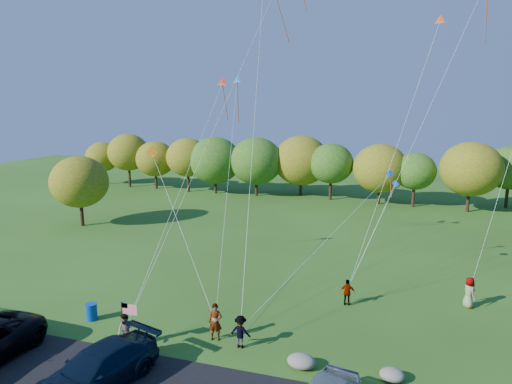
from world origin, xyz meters
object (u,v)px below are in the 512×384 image
at_px(flyer_c, 240,332).
at_px(flyer_d, 347,292).
at_px(flyer_e, 469,292).
at_px(flyer_a, 215,322).
at_px(flyer_b, 125,331).
at_px(minivan_navy, 97,369).
at_px(park_bench, 15,318).
at_px(trash_barrel, 91,312).

xyz_separation_m(flyer_c, flyer_d, (4.50, 6.51, -0.03)).
bearing_deg(flyer_e, flyer_a, 97.06).
xyz_separation_m(flyer_d, flyer_e, (6.91, 1.86, 0.13)).
relative_size(flyer_b, flyer_d, 1.11).
bearing_deg(flyer_a, minivan_navy, -131.88).
relative_size(minivan_navy, park_bench, 2.99).
bearing_deg(flyer_b, flyer_a, 48.03).
relative_size(park_bench, trash_barrel, 2.06).
height_order(minivan_navy, flyer_a, flyer_a).
height_order(flyer_b, park_bench, flyer_b).
height_order(flyer_d, park_bench, flyer_d).
distance_m(minivan_navy, flyer_c, 6.84).
height_order(flyer_a, flyer_d, flyer_a).
bearing_deg(trash_barrel, flyer_a, 0.36).
xyz_separation_m(park_bench, trash_barrel, (3.29, 2.05, -0.10)).
bearing_deg(flyer_d, trash_barrel, 20.02).
bearing_deg(trash_barrel, flyer_c, -1.62).
relative_size(flyer_b, trash_barrel, 1.89).
relative_size(flyer_d, flyer_e, 0.86).
bearing_deg(park_bench, trash_barrel, 33.09).
height_order(flyer_d, flyer_e, flyer_e).
bearing_deg(flyer_b, trash_barrel, 170.22).
height_order(flyer_c, flyer_e, flyer_e).
bearing_deg(flyer_c, park_bench, 9.98).
height_order(flyer_a, flyer_c, flyer_a).
bearing_deg(flyer_b, park_bench, -159.82).
bearing_deg(park_bench, flyer_c, 9.49).
relative_size(flyer_a, flyer_b, 1.10).
xyz_separation_m(flyer_c, trash_barrel, (-8.95, 0.25, -0.36)).
distance_m(flyer_a, flyer_b, 4.45).
bearing_deg(flyer_c, flyer_d, -123.06).
height_order(flyer_b, flyer_c, flyer_b).
bearing_deg(flyer_e, flyer_b, 96.13).
relative_size(minivan_navy, trash_barrel, 6.17).
relative_size(flyer_a, flyer_e, 1.04).
distance_m(flyer_d, park_bench, 18.69).
bearing_deg(park_bench, flyer_a, 12.16).
relative_size(flyer_d, trash_barrel, 1.71).
relative_size(flyer_a, flyer_d, 1.21).
height_order(flyer_a, flyer_e, flyer_a).
xyz_separation_m(flyer_c, flyer_e, (11.41, 8.37, 0.11)).
bearing_deg(trash_barrel, minivan_navy, -50.85).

